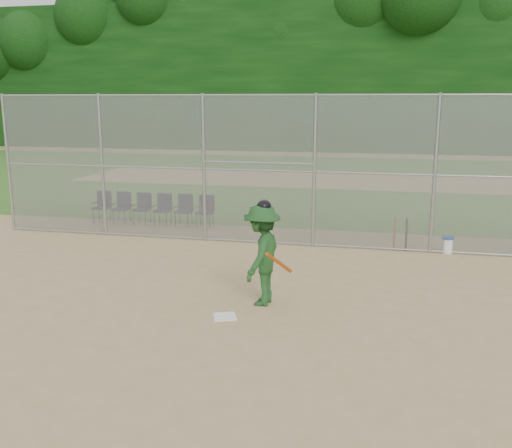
% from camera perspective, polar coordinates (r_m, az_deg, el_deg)
% --- Properties ---
extents(ground, '(100.00, 100.00, 0.00)m').
position_cam_1_polar(ground, '(10.79, -2.91, -8.52)').
color(ground, tan).
rests_on(ground, ground).
extents(grass_strip, '(100.00, 100.00, 0.00)m').
position_cam_1_polar(grass_strip, '(28.10, 6.88, 4.43)').
color(grass_strip, '#356A1F').
rests_on(grass_strip, ground).
extents(dirt_patch_far, '(24.00, 24.00, 0.00)m').
position_cam_1_polar(dirt_patch_far, '(28.10, 6.88, 4.44)').
color(dirt_patch_far, tan).
rests_on(dirt_patch_far, ground).
extents(backstop_fence, '(16.09, 0.09, 4.00)m').
position_cam_1_polar(backstop_fence, '(15.06, 2.07, 5.60)').
color(backstop_fence, gray).
rests_on(backstop_fence, ground).
extents(treeline, '(81.00, 60.00, 11.00)m').
position_cam_1_polar(treeline, '(29.88, 7.56, 15.45)').
color(treeline, black).
rests_on(treeline, ground).
extents(home_plate, '(0.52, 0.52, 0.02)m').
position_cam_1_polar(home_plate, '(10.42, -3.14, -9.22)').
color(home_plate, white).
rests_on(home_plate, ground).
extents(batter_at_plate, '(1.03, 1.40, 2.02)m').
position_cam_1_polar(batter_at_plate, '(10.77, 0.60, -3.04)').
color(batter_at_plate, '#1F4D20').
rests_on(batter_at_plate, ground).
extents(water_cooler, '(0.33, 0.33, 0.41)m').
position_cam_1_polar(water_cooler, '(15.36, 18.61, -1.98)').
color(water_cooler, white).
rests_on(water_cooler, ground).
extents(spare_bats, '(0.36, 0.28, 0.84)m').
position_cam_1_polar(spare_bats, '(15.25, 14.23, -0.99)').
color(spare_bats, '#D84C14').
rests_on(spare_bats, ground).
extents(chair_0, '(0.54, 0.52, 0.96)m').
position_cam_1_polar(chair_0, '(18.84, -15.21, 1.65)').
color(chair_0, black).
rests_on(chair_0, ground).
extents(chair_1, '(0.54, 0.52, 0.96)m').
position_cam_1_polar(chair_1, '(18.53, -13.31, 1.58)').
color(chair_1, black).
rests_on(chair_1, ground).
extents(chair_2, '(0.54, 0.52, 0.96)m').
position_cam_1_polar(chair_2, '(18.24, -11.36, 1.50)').
color(chair_2, black).
rests_on(chair_2, ground).
extents(chair_3, '(0.54, 0.52, 0.96)m').
position_cam_1_polar(chair_3, '(17.98, -9.34, 1.42)').
color(chair_3, black).
rests_on(chair_3, ground).
extents(chair_4, '(0.54, 0.52, 0.96)m').
position_cam_1_polar(chair_4, '(17.74, -7.27, 1.34)').
color(chair_4, black).
rests_on(chair_4, ground).
extents(chair_5, '(0.54, 0.52, 0.96)m').
position_cam_1_polar(chair_5, '(17.52, -5.14, 1.25)').
color(chair_5, black).
rests_on(chair_5, ground).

